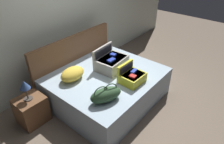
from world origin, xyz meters
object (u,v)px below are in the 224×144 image
(hard_case_large, at_px, (111,62))
(hard_case_medium, at_px, (132,77))
(table_lamp, at_px, (25,86))
(nightstand, at_px, (32,110))
(bed, at_px, (107,87))
(duffel_bag, at_px, (106,95))
(pillow_near_headboard, at_px, (72,74))

(hard_case_large, distance_m, hard_case_medium, 0.56)
(hard_case_large, distance_m, table_lamp, 1.52)
(nightstand, xyz_separation_m, table_lamp, (0.00, 0.00, 0.49))
(bed, distance_m, hard_case_large, 0.47)
(hard_case_medium, distance_m, nightstand, 1.74)
(hard_case_medium, bearing_deg, nightstand, 143.21)
(duffel_bag, bearing_deg, hard_case_medium, -1.06)
(duffel_bag, bearing_deg, hard_case_large, 35.05)
(pillow_near_headboard, height_order, table_lamp, table_lamp)
(hard_case_large, bearing_deg, table_lamp, 156.57)
(table_lamp, bearing_deg, bed, -25.00)
(hard_case_large, relative_size, hard_case_medium, 1.49)
(bed, xyz_separation_m, pillow_near_headboard, (-0.48, 0.35, 0.38))
(pillow_near_headboard, bearing_deg, hard_case_large, -21.72)
(bed, xyz_separation_m, nightstand, (-1.23, 0.57, -0.04))
(hard_case_large, height_order, pillow_near_headboard, hard_case_large)
(bed, bearing_deg, nightstand, 155.00)
(bed, distance_m, nightstand, 1.36)
(bed, height_order, table_lamp, table_lamp)
(nightstand, relative_size, table_lamp, 1.36)
(hard_case_medium, relative_size, nightstand, 0.84)
(hard_case_medium, bearing_deg, duffel_bag, -179.77)
(bed, xyz_separation_m, duffel_bag, (-0.54, -0.46, 0.39))
(bed, distance_m, duffel_bag, 0.81)
(bed, xyz_separation_m, hard_case_large, (0.21, 0.07, 0.41))
(bed, height_order, nightstand, bed)
(bed, relative_size, hard_case_medium, 4.79)
(bed, bearing_deg, duffel_bag, -140.02)
(hard_case_medium, bearing_deg, table_lamp, 143.21)
(bed, xyz_separation_m, hard_case_medium, (0.10, -0.47, 0.38))
(nightstand, bearing_deg, hard_case_medium, -38.08)
(duffel_bag, height_order, table_lamp, duffel_bag)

